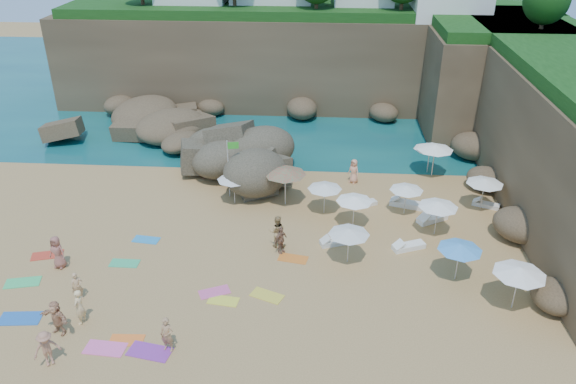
# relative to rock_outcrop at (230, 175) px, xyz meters

# --- Properties ---
(ground) EXTENTS (120.00, 120.00, 0.00)m
(ground) POSITION_rel_rock_outcrop_xyz_m (2.45, -9.09, 0.00)
(ground) COLOR tan
(ground) RESTS_ON ground
(seawater) EXTENTS (120.00, 120.00, 0.00)m
(seawater) POSITION_rel_rock_outcrop_xyz_m (2.45, 20.91, 0.00)
(seawater) COLOR #0C4751
(seawater) RESTS_ON ground
(cliff_back) EXTENTS (44.00, 8.00, 8.00)m
(cliff_back) POSITION_rel_rock_outcrop_xyz_m (4.45, 15.91, 4.00)
(cliff_back) COLOR brown
(cliff_back) RESTS_ON ground
(cliff_right) EXTENTS (8.00, 30.00, 8.00)m
(cliff_right) POSITION_rel_rock_outcrop_xyz_m (21.45, -1.09, 4.00)
(cliff_right) COLOR brown
(cliff_right) RESTS_ON ground
(cliff_corner) EXTENTS (10.00, 12.00, 8.00)m
(cliff_corner) POSITION_rel_rock_outcrop_xyz_m (19.45, 10.91, 4.00)
(cliff_corner) COLOR brown
(cliff_corner) RESTS_ON ground
(rock_promontory) EXTENTS (12.00, 7.00, 2.00)m
(rock_promontory) POSITION_rel_rock_outcrop_xyz_m (-8.55, 6.91, 0.00)
(rock_promontory) COLOR brown
(rock_promontory) RESTS_ON ground
(marina_masts) EXTENTS (3.10, 0.10, 6.00)m
(marina_masts) POSITION_rel_rock_outcrop_xyz_m (-14.05, 20.91, 3.00)
(marina_masts) COLOR white
(marina_masts) RESTS_ON ground
(rock_outcrop) EXTENTS (8.66, 7.15, 3.07)m
(rock_outcrop) POSITION_rel_rock_outcrop_xyz_m (0.00, 0.00, 0.00)
(rock_outcrop) COLOR brown
(rock_outcrop) RESTS_ON ground
(flag_pole) EXTENTS (0.75, 0.17, 3.85)m
(flag_pole) POSITION_rel_rock_outcrop_xyz_m (0.63, -3.11, 2.46)
(flag_pole) COLOR silver
(flag_pole) RESTS_ON ground
(parasol_0) EXTENTS (2.06, 2.06, 1.95)m
(parasol_0) POSITION_rel_rock_outcrop_xyz_m (0.97, -4.00, 1.79)
(parasol_0) COLOR silver
(parasol_0) RESTS_ON ground
(parasol_1) EXTENTS (2.01, 2.01, 1.90)m
(parasol_1) POSITION_rel_rock_outcrop_xyz_m (11.41, -4.59, 1.74)
(parasol_1) COLOR silver
(parasol_1) RESTS_ON ground
(parasol_2) EXTENTS (2.23, 2.23, 2.11)m
(parasol_2) POSITION_rel_rock_outcrop_xyz_m (13.68, 1.31, 1.93)
(parasol_2) COLOR silver
(parasol_2) RESTS_ON ground
(parasol_3) EXTENTS (2.48, 2.48, 2.34)m
(parasol_3) POSITION_rel_rock_outcrop_xyz_m (13.90, 0.77, 2.15)
(parasol_3) COLOR silver
(parasol_3) RESTS_ON ground
(parasol_4) EXTENTS (2.22, 2.22, 2.09)m
(parasol_4) POSITION_rel_rock_outcrop_xyz_m (16.16, -3.74, 1.92)
(parasol_4) COLOR silver
(parasol_4) RESTS_ON ground
(parasol_5) EXTENTS (2.11, 2.11, 1.99)m
(parasol_5) POSITION_rel_rock_outcrop_xyz_m (8.26, -6.32, 1.83)
(parasol_5) COLOR silver
(parasol_5) RESTS_ON ground
(parasol_6) EXTENTS (2.61, 2.61, 2.47)m
(parasol_6) POSITION_rel_rock_outcrop_xyz_m (4.13, -3.90, 2.27)
(parasol_6) COLOR silver
(parasol_6) RESTS_ON ground
(parasol_7) EXTENTS (2.07, 2.07, 1.96)m
(parasol_7) POSITION_rel_rock_outcrop_xyz_m (6.56, -4.84, 1.80)
(parasol_7) COLOR silver
(parasol_7) RESTS_ON ground
(parasol_8) EXTENTS (2.22, 2.22, 2.10)m
(parasol_8) POSITION_rel_rock_outcrop_xyz_m (12.87, -6.84, 1.93)
(parasol_8) COLOR silver
(parasol_8) RESTS_ON ground
(parasol_9) EXTENTS (2.16, 2.16, 2.04)m
(parasol_9) POSITION_rel_rock_outcrop_xyz_m (7.85, -9.97, 1.87)
(parasol_9) COLOR silver
(parasol_9) RESTS_ON ground
(parasol_10) EXTENTS (2.20, 2.20, 2.08)m
(parasol_10) POSITION_rel_rock_outcrop_xyz_m (13.22, -11.08, 1.91)
(parasol_10) COLOR silver
(parasol_10) RESTS_ON ground
(parasol_11) EXTENTS (2.40, 2.40, 2.27)m
(parasol_11) POSITION_rel_rock_outcrop_xyz_m (15.43, -13.16, 2.09)
(parasol_11) COLOR silver
(parasol_11) RESTS_ON ground
(lounger_0) EXTENTS (1.68, 1.25, 0.25)m
(lounger_0) POSITION_rel_rock_outcrop_xyz_m (9.05, -3.81, 0.13)
(lounger_0) COLOR silver
(lounger_0) RESTS_ON ground
(lounger_1) EXTENTS (2.18, 1.28, 0.32)m
(lounger_1) POSITION_rel_rock_outcrop_xyz_m (11.69, -3.69, 0.16)
(lounger_1) COLOR white
(lounger_1) RESTS_ON ground
(lounger_2) EXTENTS (1.96, 1.51, 0.30)m
(lounger_2) POSITION_rel_rock_outcrop_xyz_m (12.97, -5.40, 0.15)
(lounger_2) COLOR white
(lounger_2) RESTS_ON ground
(lounger_3) EXTENTS (1.90, 1.26, 0.28)m
(lounger_3) POSITION_rel_rock_outcrop_xyz_m (11.22, -8.48, 0.14)
(lounger_3) COLOR white
(lounger_3) RESTS_ON ground
(lounger_4) EXTENTS (1.69, 1.12, 0.25)m
(lounger_4) POSITION_rel_rock_outcrop_xyz_m (16.58, -3.38, 0.13)
(lounger_4) COLOR silver
(lounger_4) RESTS_ON ground
(lounger_5) EXTENTS (1.84, 1.15, 0.27)m
(lounger_5) POSITION_rel_rock_outcrop_xyz_m (7.25, -8.27, 0.14)
(lounger_5) COLOR silver
(lounger_5) RESTS_ON ground
(towel_0) EXTENTS (1.97, 1.12, 0.03)m
(towel_0) POSITION_rel_rock_outcrop_xyz_m (-7.14, -15.51, 0.02)
(towel_0) COLOR #215EB3
(towel_0) RESTS_ON ground
(towel_1) EXTENTS (1.79, 0.99, 0.03)m
(towel_1) POSITION_rel_rock_outcrop_xyz_m (-2.60, -17.11, 0.02)
(towel_1) COLOR pink
(towel_1) RESTS_ON ground
(towel_2) EXTENTS (1.50, 0.79, 0.03)m
(towel_2) POSITION_rel_rock_outcrop_xyz_m (-1.85, -16.56, 0.01)
(towel_2) COLOR orange
(towel_2) RESTS_ON ground
(towel_3) EXTENTS (1.84, 1.21, 0.03)m
(towel_3) POSITION_rel_rock_outcrop_xyz_m (-8.34, -12.88, 0.01)
(towel_3) COLOR #37C168
(towel_3) RESTS_ON ground
(towel_4) EXTENTS (1.53, 0.91, 0.03)m
(towel_4) POSITION_rel_rock_outcrop_xyz_m (1.88, -13.61, 0.01)
(towel_4) COLOR yellow
(towel_4) RESTS_ON ground
(towel_6) EXTENTS (1.97, 1.24, 0.03)m
(towel_6) POSITION_rel_rock_outcrop_xyz_m (-0.65, -17.17, 0.02)
(towel_6) COLOR purple
(towel_6) RESTS_ON ground
(towel_7) EXTENTS (1.79, 1.24, 0.03)m
(towel_7) POSITION_rel_rock_outcrop_xyz_m (-8.20, -10.46, 0.01)
(towel_7) COLOR red
(towel_7) RESTS_ON ground
(towel_8) EXTENTS (1.55, 0.90, 0.03)m
(towel_8) POSITION_rel_rock_outcrop_xyz_m (-3.35, -8.59, 0.01)
(towel_8) COLOR #2588C8
(towel_8) RESTS_ON ground
(towel_9) EXTENTS (1.66, 1.29, 0.03)m
(towel_9) POSITION_rel_rock_outcrop_xyz_m (1.33, -12.99, 0.01)
(towel_9) COLOR #DB558F
(towel_9) RESTS_ON ground
(towel_10) EXTENTS (1.66, 1.06, 0.03)m
(towel_10) POSITION_rel_rock_outcrop_xyz_m (4.97, -9.87, 0.01)
(towel_10) COLOR orange
(towel_10) RESTS_ON ground
(towel_11) EXTENTS (1.52, 0.77, 0.03)m
(towel_11) POSITION_rel_rock_outcrop_xyz_m (-3.82, -10.91, 0.01)
(towel_11) COLOR #33B26F
(towel_11) RESTS_ON ground
(towel_12) EXTENTS (1.75, 1.33, 0.03)m
(towel_12) POSITION_rel_rock_outcrop_xyz_m (3.91, -13.09, 0.01)
(towel_12) COLOR gold
(towel_12) RESTS_ON ground
(person_stand_0) EXTENTS (0.64, 0.57, 1.46)m
(person_stand_0) POSITION_rel_rock_outcrop_xyz_m (-5.00, -13.92, 0.73)
(person_stand_0) COLOR tan
(person_stand_0) RESTS_ON ground
(person_stand_1) EXTENTS (0.95, 0.77, 1.88)m
(person_stand_1) POSITION_rel_rock_outcrop_xyz_m (4.04, -8.71, 0.94)
(person_stand_1) COLOR tan
(person_stand_1) RESTS_ON ground
(person_stand_2) EXTENTS (1.06, 0.61, 1.55)m
(person_stand_2) POSITION_rel_rock_outcrop_xyz_m (1.37, 2.85, 0.77)
(person_stand_2) COLOR #F3A88A
(person_stand_2) RESTS_ON ground
(person_stand_3) EXTENTS (0.86, 0.98, 1.58)m
(person_stand_3) POSITION_rel_rock_outcrop_xyz_m (4.28, -9.34, 0.79)
(person_stand_3) COLOR #8B6045
(person_stand_3) RESTS_ON ground
(person_stand_4) EXTENTS (0.91, 0.88, 1.68)m
(person_stand_4) POSITION_rel_rock_outcrop_xyz_m (8.48, -0.60, 0.84)
(person_stand_4) COLOR #E49A77
(person_stand_4) RESTS_ON ground
(person_stand_5) EXTENTS (1.73, 0.72, 1.81)m
(person_stand_5) POSITION_rel_rock_outcrop_xyz_m (-1.42, -0.71, 0.91)
(person_stand_5) COLOR tan
(person_stand_5) RESTS_ON ground
(person_stand_6) EXTENTS (0.49, 0.68, 1.75)m
(person_stand_6) POSITION_rel_rock_outcrop_xyz_m (-4.22, -15.54, 0.88)
(person_stand_6) COLOR #FAD38E
(person_stand_6) RESTS_ON ground
(person_lie_0) EXTENTS (1.84, 1.96, 0.44)m
(person_lie_0) POSITION_rel_rock_outcrop_xyz_m (-4.51, -18.16, 0.22)
(person_lie_0) COLOR #AF7457
(person_lie_0) RESTS_ON ground
(person_lie_2) EXTENTS (1.27, 1.94, 0.48)m
(person_lie_2) POSITION_rel_rock_outcrop_xyz_m (-7.02, -11.45, 0.24)
(person_lie_2) COLOR #97584B
(person_lie_2) RESTS_ON ground
(person_lie_3) EXTENTS (2.06, 2.13, 0.44)m
(person_lie_3) POSITION_rel_rock_outcrop_xyz_m (-4.93, -16.29, 0.22)
(person_lie_3) COLOR tan
(person_lie_3) RESTS_ON ground
(person_lie_4) EXTENTS (0.97, 1.74, 0.39)m
(person_lie_4) POSITION_rel_rock_outcrop_xyz_m (0.14, -17.02, 0.20)
(person_lie_4) COLOR #AC7F56
(person_lie_4) RESTS_ON ground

